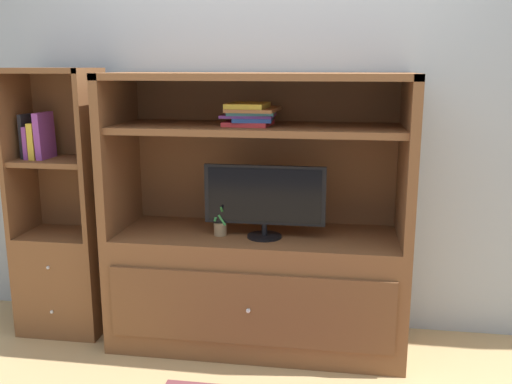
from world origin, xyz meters
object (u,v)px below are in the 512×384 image
object	(u,v)px
media_console	(257,260)
magazine_stack	(250,114)
bookshelf_tall	(64,246)
tv_monitor	(264,198)
upright_book_row	(38,138)
potted_plant	(220,226)

from	to	relation	value
media_console	magazine_stack	world-z (taller)	media_console
magazine_stack	bookshelf_tall	distance (m)	1.40
tv_monitor	upright_book_row	world-z (taller)	upright_book_row
magazine_stack	media_console	bearing A→B (deg)	6.91
media_console	bookshelf_tall	bearing A→B (deg)	179.85
magazine_stack	bookshelf_tall	world-z (taller)	bookshelf_tall
tv_monitor	potted_plant	distance (m)	0.30
tv_monitor	bookshelf_tall	size ratio (longest dim) A/B	0.42
bookshelf_tall	upright_book_row	xyz separation A→B (m)	(-0.11, -0.01, 0.65)
tv_monitor	media_console	bearing A→B (deg)	122.76
tv_monitor	potted_plant	bearing A→B (deg)	179.12
bookshelf_tall	upright_book_row	distance (m)	0.66
tv_monitor	upright_book_row	xyz separation A→B (m)	(-1.34, 0.07, 0.29)
potted_plant	upright_book_row	bearing A→B (deg)	176.43
tv_monitor	upright_book_row	distance (m)	1.38
magazine_stack	bookshelf_tall	xyz separation A→B (m)	(-1.15, 0.01, -0.81)
media_console	magazine_stack	bearing A→B (deg)	-173.09
media_console	upright_book_row	distance (m)	1.46
potted_plant	magazine_stack	distance (m)	0.64
tv_monitor	magazine_stack	world-z (taller)	magazine_stack
tv_monitor	upright_book_row	bearing A→B (deg)	176.93
media_console	potted_plant	xyz separation A→B (m)	(-0.20, -0.07, 0.21)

